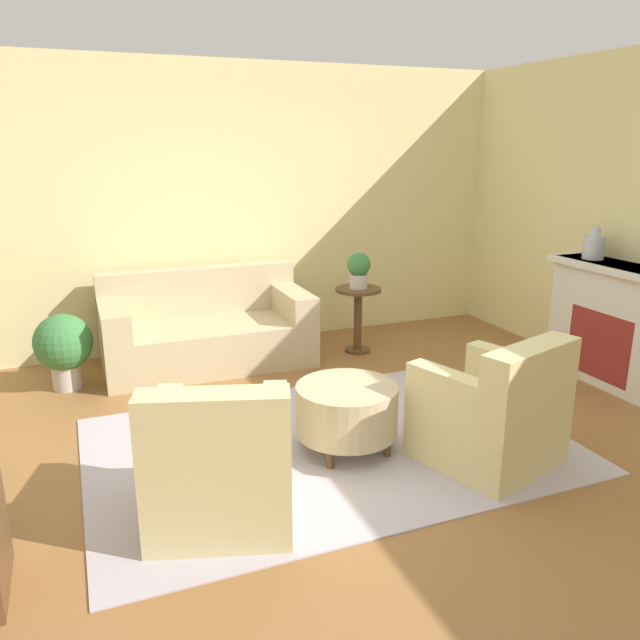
{
  "coord_description": "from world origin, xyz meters",
  "views": [
    {
      "loc": [
        -1.53,
        -3.62,
        2.04
      ],
      "look_at": [
        0.15,
        0.55,
        0.75
      ],
      "focal_mm": 35.0,
      "sensor_mm": 36.0,
      "label": 1
    }
  ],
  "objects_px": {
    "armchair_left": "(220,466)",
    "couch": "(207,331)",
    "ottoman_table": "(347,409)",
    "side_table": "(358,310)",
    "vase_mantel_near": "(594,246)",
    "potted_plant_on_side_table": "(359,269)",
    "armchair_right": "(494,414)",
    "potted_plant_floor": "(63,346)"
  },
  "relations": [
    {
      "from": "ottoman_table",
      "to": "potted_plant_floor",
      "type": "height_order",
      "value": "potted_plant_floor"
    },
    {
      "from": "ottoman_table",
      "to": "potted_plant_floor",
      "type": "distance_m",
      "value": 2.59
    },
    {
      "from": "couch",
      "to": "armchair_right",
      "type": "distance_m",
      "value": 2.93
    },
    {
      "from": "ottoman_table",
      "to": "side_table",
      "type": "bearing_deg",
      "value": 62.67
    },
    {
      "from": "vase_mantel_near",
      "to": "couch",
      "type": "bearing_deg",
      "value": 154.26
    },
    {
      "from": "ottoman_table",
      "to": "potted_plant_floor",
      "type": "relative_size",
      "value": 1.06
    },
    {
      "from": "couch",
      "to": "armchair_right",
      "type": "height_order",
      "value": "couch"
    },
    {
      "from": "couch",
      "to": "vase_mantel_near",
      "type": "relative_size",
      "value": 6.74
    },
    {
      "from": "couch",
      "to": "armchair_left",
      "type": "bearing_deg",
      "value": -100.41
    },
    {
      "from": "ottoman_table",
      "to": "vase_mantel_near",
      "type": "distance_m",
      "value": 2.83
    },
    {
      "from": "couch",
      "to": "side_table",
      "type": "xyz_separation_m",
      "value": [
        1.47,
        -0.24,
        0.12
      ]
    },
    {
      "from": "armchair_right",
      "to": "potted_plant_floor",
      "type": "distance_m",
      "value": 3.53
    },
    {
      "from": "ottoman_table",
      "to": "potted_plant_on_side_table",
      "type": "xyz_separation_m",
      "value": [
        0.96,
        1.86,
        0.55
      ]
    },
    {
      "from": "armchair_left",
      "to": "armchair_right",
      "type": "distance_m",
      "value": 1.8
    },
    {
      "from": "armchair_right",
      "to": "vase_mantel_near",
      "type": "height_order",
      "value": "vase_mantel_near"
    },
    {
      "from": "vase_mantel_near",
      "to": "potted_plant_floor",
      "type": "relative_size",
      "value": 0.43
    },
    {
      "from": "side_table",
      "to": "potted_plant_on_side_table",
      "type": "height_order",
      "value": "potted_plant_on_side_table"
    },
    {
      "from": "couch",
      "to": "vase_mantel_near",
      "type": "bearing_deg",
      "value": -25.74
    },
    {
      "from": "potted_plant_floor",
      "to": "couch",
      "type": "bearing_deg",
      "value": 9.03
    },
    {
      "from": "couch",
      "to": "ottoman_table",
      "type": "xyz_separation_m",
      "value": [
        0.51,
        -2.1,
        -0.02
      ]
    },
    {
      "from": "ottoman_table",
      "to": "potted_plant_on_side_table",
      "type": "relative_size",
      "value": 1.97
    },
    {
      "from": "armchair_right",
      "to": "ottoman_table",
      "type": "xyz_separation_m",
      "value": [
        -0.81,
        0.52,
        -0.04
      ]
    },
    {
      "from": "armchair_left",
      "to": "couch",
      "type": "bearing_deg",
      "value": 79.59
    },
    {
      "from": "armchair_right",
      "to": "vase_mantel_near",
      "type": "bearing_deg",
      "value": 31.35
    },
    {
      "from": "vase_mantel_near",
      "to": "potted_plant_on_side_table",
      "type": "bearing_deg",
      "value": 142.69
    },
    {
      "from": "potted_plant_on_side_table",
      "to": "armchair_left",
      "type": "bearing_deg",
      "value": -129.36
    },
    {
      "from": "armchair_left",
      "to": "potted_plant_on_side_table",
      "type": "height_order",
      "value": "potted_plant_on_side_table"
    },
    {
      "from": "armchair_right",
      "to": "vase_mantel_near",
      "type": "distance_m",
      "value": 2.28
    },
    {
      "from": "potted_plant_floor",
      "to": "ottoman_table",
      "type": "bearing_deg",
      "value": -47.11
    },
    {
      "from": "armchair_right",
      "to": "potted_plant_on_side_table",
      "type": "bearing_deg",
      "value": 86.43
    },
    {
      "from": "vase_mantel_near",
      "to": "armchair_right",
      "type": "bearing_deg",
      "value": -148.65
    },
    {
      "from": "couch",
      "to": "side_table",
      "type": "bearing_deg",
      "value": -9.34
    },
    {
      "from": "ottoman_table",
      "to": "side_table",
      "type": "height_order",
      "value": "side_table"
    },
    {
      "from": "potted_plant_floor",
      "to": "armchair_right",
      "type": "bearing_deg",
      "value": -43.18
    },
    {
      "from": "couch",
      "to": "ottoman_table",
      "type": "distance_m",
      "value": 2.16
    },
    {
      "from": "vase_mantel_near",
      "to": "armchair_left",
      "type": "bearing_deg",
      "value": -162.99
    },
    {
      "from": "armchair_left",
      "to": "potted_plant_floor",
      "type": "relative_size",
      "value": 1.46
    },
    {
      "from": "armchair_left",
      "to": "vase_mantel_near",
      "type": "xyz_separation_m",
      "value": [
        3.61,
        1.11,
        0.82
      ]
    },
    {
      "from": "armchair_right",
      "to": "potted_plant_floor",
      "type": "bearing_deg",
      "value": 136.82
    },
    {
      "from": "couch",
      "to": "vase_mantel_near",
      "type": "height_order",
      "value": "vase_mantel_near"
    },
    {
      "from": "ottoman_table",
      "to": "side_table",
      "type": "xyz_separation_m",
      "value": [
        0.96,
        1.86,
        0.14
      ]
    },
    {
      "from": "vase_mantel_near",
      "to": "potted_plant_on_side_table",
      "type": "relative_size",
      "value": 0.8
    }
  ]
}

